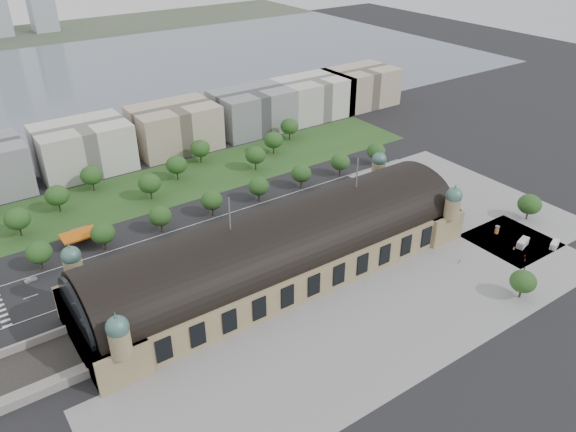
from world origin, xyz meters
TOP-DOWN VIEW (x-y plane):
  - ground at (0.00, 0.00)m, footprint 900.00×900.00m
  - station at (0.00, 0.00)m, footprint 150.00×48.40m
  - plaza_south at (10.00, -44.00)m, footprint 190.00×48.00m
  - plaza_east at (103.00, 0.00)m, footprint 56.00×100.00m
  - road_slab at (-20.00, 38.00)m, footprint 260.00×26.00m
  - grass_belt at (-15.00, 93.00)m, footprint 300.00×45.00m
  - petrol_station at (-53.91, 65.28)m, footprint 14.00×13.00m
  - lake at (0.00, 298.00)m, footprint 700.00×320.00m
  - far_shore at (0.00, 498.00)m, footprint 700.00×120.00m
  - office_3 at (-30.00, 133.00)m, footprint 45.00×32.00m
  - office_4 at (20.00, 133.00)m, footprint 45.00×32.00m
  - office_5 at (70.00, 133.00)m, footprint 45.00×32.00m
  - office_6 at (115.00, 133.00)m, footprint 45.00×32.00m
  - office_7 at (155.00, 133.00)m, footprint 45.00×32.00m
  - tree_row_2 at (-72.00, 53.00)m, footprint 9.60×9.60m
  - tree_row_3 at (-48.00, 53.00)m, footprint 9.60×9.60m
  - tree_row_4 at (-24.00, 53.00)m, footprint 9.60×9.60m
  - tree_row_5 at (0.00, 53.00)m, footprint 9.60×9.60m
  - tree_row_6 at (24.00, 53.00)m, footprint 9.60×9.60m
  - tree_row_7 at (48.00, 53.00)m, footprint 9.60×9.60m
  - tree_row_8 at (72.00, 53.00)m, footprint 9.60×9.60m
  - tree_row_9 at (96.00, 53.00)m, footprint 9.60×9.60m
  - tree_belt_3 at (-73.00, 83.00)m, footprint 10.40×10.40m
  - tree_belt_4 at (-54.00, 95.00)m, footprint 10.40×10.40m
  - tree_belt_5 at (-35.00, 107.00)m, footprint 10.40×10.40m
  - tree_belt_6 at (-16.00, 83.00)m, footprint 10.40×10.40m
  - tree_belt_7 at (3.00, 95.00)m, footprint 10.40×10.40m
  - tree_belt_8 at (22.00, 107.00)m, footprint 10.40×10.40m
  - tree_belt_9 at (41.00, 83.00)m, footprint 10.40×10.40m
  - tree_belt_10 at (60.00, 95.00)m, footprint 10.40×10.40m
  - tree_belt_11 at (79.00, 107.00)m, footprint 10.40×10.40m
  - tree_plaza_ne at (110.00, -28.00)m, footprint 10.00×10.00m
  - tree_plaza_s at (60.00, -60.00)m, footprint 9.00×9.00m
  - traffic_car_1 at (-77.60, 47.54)m, footprint 4.64×2.13m
  - traffic_car_2 at (-50.91, 27.31)m, footprint 5.85×2.84m
  - traffic_car_3 at (-35.26, 38.26)m, footprint 4.64×2.38m
  - traffic_car_4 at (-7.45, 29.38)m, footprint 4.22×1.91m
  - traffic_car_5 at (54.33, 42.77)m, footprint 4.33×1.75m
  - traffic_car_6 at (58.62, 36.93)m, footprint 5.64×2.74m
  - parked_car_0 at (-58.09, 24.05)m, footprint 4.80×4.09m
  - parked_car_1 at (-59.56, 23.26)m, footprint 5.78×4.78m
  - parked_car_2 at (-38.32, 21.00)m, footprint 5.46×4.85m
  - parked_car_3 at (-64.75, 21.00)m, footprint 4.43×3.52m
  - parked_car_4 at (-31.42, 21.00)m, footprint 4.89×3.90m
  - parked_car_5 at (-38.02, 25.00)m, footprint 5.11×4.00m
  - parked_car_6 at (-32.95, 21.00)m, footprint 5.43×4.48m
  - bus_west at (5.41, 31.27)m, footprint 11.72×3.09m
  - bus_mid at (23.77, 29.77)m, footprint 10.69×2.64m
  - bus_east at (29.14, 27.00)m, footprint 10.65×2.51m
  - van_east at (89.44, -40.28)m, footprint 7.37×4.45m
  - van_south at (99.10, -48.15)m, footprint 6.51×4.31m
  - advertising_column at (89.40, -28.11)m, footprint 1.86×1.86m
  - pedestrian_0 at (59.43, -33.96)m, footprint 0.90×0.70m
  - pedestrian_1 at (80.53, -47.72)m, footprint 0.76×0.75m
  - pedestrian_3 at (82.91, -46.04)m, footprint 1.11×0.64m
  - pedestrian_4 at (74.82, -51.38)m, footprint 1.09×1.23m
  - pedestrian_5 at (84.60, -39.99)m, footprint 0.57×0.86m

SIDE VIEW (x-z plane):
  - ground at x=0.00m, z-range 0.00..0.00m
  - plaza_south at x=10.00m, z-range -0.06..0.06m
  - plaza_east at x=103.00m, z-range -0.06..0.06m
  - road_slab at x=-20.00m, z-range -0.05..0.05m
  - grass_belt at x=-15.00m, z-range -0.05..0.05m
  - lake at x=0.00m, z-range -0.04..0.04m
  - far_shore at x=0.00m, z-range -0.07..0.07m
  - traffic_car_3 at x=-35.26m, z-range 0.00..1.29m
  - parked_car_5 at x=-38.02m, z-range 0.00..1.29m
  - traffic_car_5 at x=54.33m, z-range 0.00..1.40m
  - traffic_car_4 at x=-7.45m, z-range 0.00..1.41m
  - parked_car_3 at x=-64.75m, z-range 0.00..1.41m
  - parked_car_1 at x=-59.56m, z-range 0.00..1.47m
  - traffic_car_1 at x=-77.60m, z-range 0.00..1.48m
  - parked_car_6 at x=-32.95m, z-range 0.00..1.48m
  - parked_car_2 at x=-38.32m, z-range 0.00..1.52m
  - traffic_car_6 at x=58.62m, z-range 0.00..1.55m
  - parked_car_0 at x=-58.09m, z-range 0.00..1.56m
  - parked_car_4 at x=-31.42m, z-range 0.00..1.56m
  - traffic_car_2 at x=-50.91m, z-range 0.00..1.60m
  - pedestrian_0 at x=59.43m, z-range 0.00..1.61m
  - pedestrian_5 at x=84.60m, z-range 0.00..1.66m
  - pedestrian_1 at x=80.53m, z-range 0.00..1.77m
  - pedestrian_3 at x=82.91m, z-range 0.00..1.79m
  - pedestrian_4 at x=74.82m, z-range 0.00..1.79m
  - van_south at x=99.10m, z-range -0.06..2.56m
  - van_east at x=89.44m, z-range -0.07..2.92m
  - bus_east at x=29.14m, z-range 0.00..2.96m
  - bus_mid at x=23.77m, z-range 0.00..2.97m
  - bus_west at x=5.41m, z-range 0.00..3.24m
  - advertising_column at x=89.40m, z-range 0.07..3.61m
  - petrol_station at x=-53.91m, z-range 0.42..5.47m
  - tree_plaza_s at x=60.00m, z-range 1.48..12.13m
  - tree_row_2 at x=-72.00m, z-range 1.67..13.19m
  - tree_row_3 at x=-48.00m, z-range 1.67..13.19m
  - tree_row_4 at x=-24.00m, z-range 1.67..13.19m
  - tree_row_5 at x=0.00m, z-range 1.67..13.19m
  - tree_row_6 at x=24.00m, z-range 1.67..13.19m
  - tree_row_7 at x=48.00m, z-range 1.67..13.19m
  - tree_row_8 at x=72.00m, z-range 1.67..13.19m
  - tree_row_9 at x=96.00m, z-range 1.67..13.19m
  - tree_plaza_ne at x=110.00m, z-range 1.58..13.27m
  - tree_belt_3 at x=-73.00m, z-range 1.81..14.29m
  - tree_belt_4 at x=-54.00m, z-range 1.81..14.29m
  - tree_belt_5 at x=-35.00m, z-range 1.81..14.29m
  - tree_belt_6 at x=-16.00m, z-range 1.81..14.29m
  - tree_belt_7 at x=3.00m, z-range 1.81..14.29m
  - tree_belt_8 at x=22.00m, z-range 1.81..14.29m
  - tree_belt_9 at x=41.00m, z-range 1.81..14.29m
  - tree_belt_10 at x=60.00m, z-range 1.81..14.29m
  - tree_belt_11 at x=79.00m, z-range 1.81..14.29m
  - station at x=0.00m, z-range -11.87..32.43m
  - office_3 at x=-30.00m, z-range 0.00..24.00m
  - office_4 at x=20.00m, z-range 0.00..24.00m
  - office_5 at x=70.00m, z-range 0.00..24.00m
  - office_6 at x=115.00m, z-range 0.00..24.00m
  - office_7 at x=155.00m, z-range 0.00..24.00m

